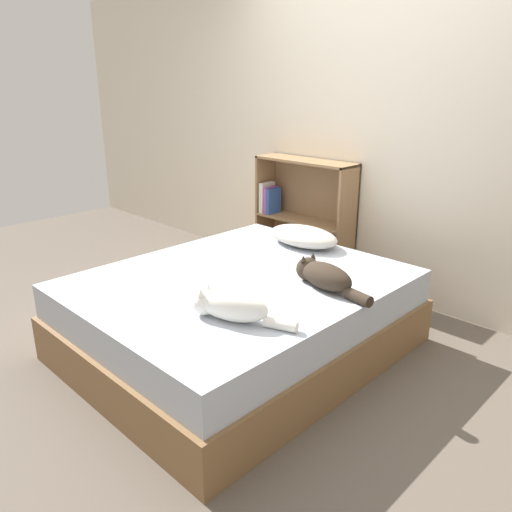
{
  "coord_description": "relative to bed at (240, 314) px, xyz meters",
  "views": [
    {
      "loc": [
        2.03,
        -1.92,
        1.6
      ],
      "look_at": [
        0.0,
        0.14,
        0.59
      ],
      "focal_mm": 35.0,
      "sensor_mm": 36.0,
      "label": 1
    }
  ],
  "objects": [
    {
      "name": "cat_dark",
      "position": [
        0.45,
        0.24,
        0.32
      ],
      "size": [
        0.55,
        0.23,
        0.16
      ],
      "rotation": [
        0.0,
        0.0,
        2.98
      ],
      "color": "#33281E",
      "rests_on": "bed"
    },
    {
      "name": "wall_back",
      "position": [
        0.0,
        1.42,
        1.01
      ],
      "size": [
        8.0,
        0.06,
        2.5
      ],
      "color": "silver",
      "rests_on": "ground_plane"
    },
    {
      "name": "bookshelf",
      "position": [
        -0.56,
        1.29,
        0.27
      ],
      "size": [
        0.89,
        0.26,
        1.01
      ],
      "color": "#8E6B47",
      "rests_on": "ground_plane"
    },
    {
      "name": "ground_plane",
      "position": [
        0.0,
        0.0,
        -0.24
      ],
      "size": [
        8.0,
        8.0,
        0.0
      ],
      "primitive_type": "plane",
      "color": "brown"
    },
    {
      "name": "pillow",
      "position": [
        -0.13,
        0.76,
        0.31
      ],
      "size": [
        0.55,
        0.33,
        0.13
      ],
      "color": "beige",
      "rests_on": "bed"
    },
    {
      "name": "bed",
      "position": [
        0.0,
        0.0,
        0.0
      ],
      "size": [
        1.58,
        1.91,
        0.49
      ],
      "color": "brown",
      "rests_on": "ground_plane"
    },
    {
      "name": "cat_light",
      "position": [
        0.37,
        -0.42,
        0.32
      ],
      "size": [
        0.53,
        0.28,
        0.16
      ],
      "rotation": [
        0.0,
        0.0,
        3.51
      ],
      "color": "white",
      "rests_on": "bed"
    }
  ]
}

